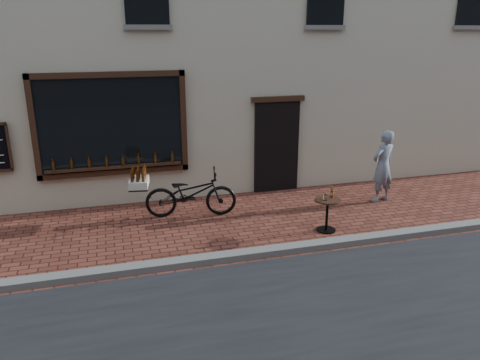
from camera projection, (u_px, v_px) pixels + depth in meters
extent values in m
plane|color=#54251B|center=(239.00, 264.00, 7.96)|extent=(90.00, 90.00, 0.00)
cube|color=slate|center=(236.00, 256.00, 8.12)|extent=(90.00, 0.25, 0.12)
cube|color=black|center=(111.00, 125.00, 10.06)|extent=(3.00, 0.06, 2.00)
cube|color=black|center=(107.00, 75.00, 9.72)|extent=(3.24, 0.10, 0.12)
cube|color=black|center=(115.00, 172.00, 10.37)|extent=(3.24, 0.10, 0.12)
cube|color=black|center=(33.00, 129.00, 9.64)|extent=(0.12, 0.10, 2.24)
cube|color=black|center=(183.00, 121.00, 10.45)|extent=(0.12, 0.10, 2.24)
cube|color=black|center=(115.00, 167.00, 10.28)|extent=(2.90, 0.16, 0.05)
cube|color=black|center=(277.00, 147.00, 11.28)|extent=(1.10, 0.10, 2.20)
cube|color=black|center=(278.00, 99.00, 10.89)|extent=(1.30, 0.10, 0.12)
cylinder|color=#3D1C07|center=(54.00, 166.00, 9.93)|extent=(0.06, 0.06, 0.19)
cylinder|color=#3D1C07|center=(72.00, 165.00, 10.02)|extent=(0.06, 0.06, 0.19)
cylinder|color=#3D1C07|center=(89.00, 164.00, 10.11)|extent=(0.06, 0.06, 0.19)
cylinder|color=#3D1C07|center=(106.00, 162.00, 10.20)|extent=(0.06, 0.06, 0.19)
cylinder|color=#3D1C07|center=(123.00, 161.00, 10.29)|extent=(0.06, 0.06, 0.19)
cylinder|color=#3D1C07|center=(139.00, 160.00, 10.38)|extent=(0.06, 0.06, 0.19)
cylinder|color=#3D1C07|center=(156.00, 159.00, 10.48)|extent=(0.06, 0.06, 0.19)
cylinder|color=#3D1C07|center=(172.00, 158.00, 10.57)|extent=(0.06, 0.06, 0.19)
imported|color=black|center=(191.00, 193.00, 9.87)|extent=(2.00, 0.96, 1.01)
cube|color=black|center=(139.00, 187.00, 9.69)|extent=(0.46, 0.59, 0.03)
cube|color=silver|center=(139.00, 182.00, 9.66)|extent=(0.46, 0.61, 0.16)
cylinder|color=#3D1C07|center=(143.00, 177.00, 9.43)|extent=(0.06, 0.06, 0.21)
cylinder|color=#3D1C07|center=(137.00, 177.00, 9.42)|extent=(0.06, 0.06, 0.21)
cylinder|color=#3D1C07|center=(132.00, 177.00, 9.41)|extent=(0.06, 0.06, 0.21)
cylinder|color=#3D1C07|center=(144.00, 175.00, 9.56)|extent=(0.06, 0.06, 0.21)
cylinder|color=#3D1C07|center=(138.00, 175.00, 9.54)|extent=(0.06, 0.06, 0.21)
cylinder|color=#3D1C07|center=(132.00, 175.00, 9.53)|extent=(0.06, 0.06, 0.21)
cylinder|color=#3D1C07|center=(144.00, 173.00, 9.68)|extent=(0.06, 0.06, 0.21)
cylinder|color=#3D1C07|center=(139.00, 173.00, 9.67)|extent=(0.06, 0.06, 0.21)
cylinder|color=#3D1C07|center=(133.00, 173.00, 9.66)|extent=(0.06, 0.06, 0.21)
cylinder|color=#3D1C07|center=(145.00, 171.00, 9.81)|extent=(0.06, 0.06, 0.21)
cylinder|color=black|center=(326.00, 230.00, 9.28)|extent=(0.38, 0.38, 0.03)
cylinder|color=black|center=(327.00, 215.00, 9.18)|extent=(0.05, 0.05, 0.60)
cylinder|color=black|center=(328.00, 200.00, 9.09)|extent=(0.52, 0.52, 0.03)
cylinder|color=gold|center=(332.00, 194.00, 9.13)|extent=(0.05, 0.05, 0.05)
cylinder|color=white|center=(325.00, 198.00, 8.99)|extent=(0.07, 0.07, 0.11)
imported|color=gray|center=(383.00, 166.00, 10.65)|extent=(0.70, 0.56, 1.67)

